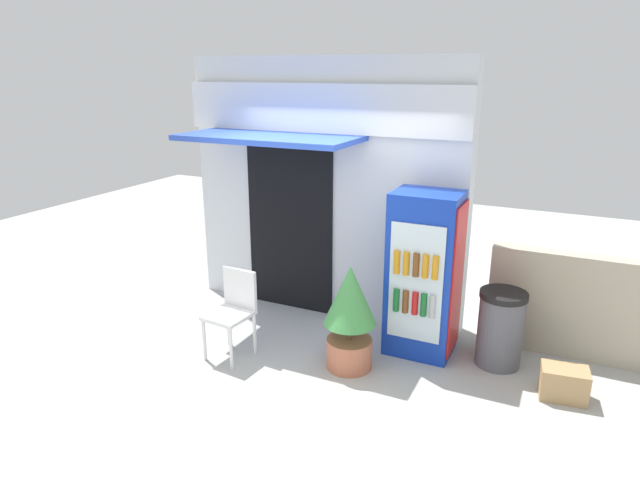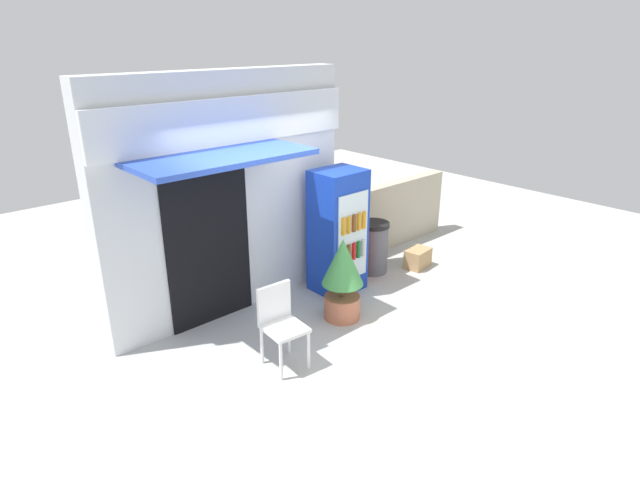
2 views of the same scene
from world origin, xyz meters
name	(u,v)px [view 2 (image 2 of 2)]	position (x,y,z in m)	size (l,w,h in m)	color
ground	(330,341)	(0.00, 0.00, 0.00)	(16.00, 16.00, 0.00)	#B2B2AD
storefront_building	(227,193)	(-0.35, 1.50, 1.58)	(3.42, 1.22, 3.06)	silver
drink_cooler	(339,231)	(1.06, 0.96, 0.87)	(0.70, 0.62, 1.75)	#1438B2
plastic_chair	(280,320)	(-0.70, 0.05, 0.54)	(0.45, 0.48, 0.92)	white
potted_plant_near_shop	(343,275)	(0.51, 0.31, 0.61)	(0.53, 0.53, 1.09)	#BC6B4C
trash_bin	(373,247)	(1.86, 1.02, 0.40)	(0.47, 0.47, 0.80)	#595960
stone_boundary_wall	(392,215)	(2.90, 1.54, 0.56)	(2.48, 0.21, 1.12)	#B7AD93
cardboard_box	(418,258)	(2.50, 0.65, 0.15)	(0.41, 0.27, 0.30)	tan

